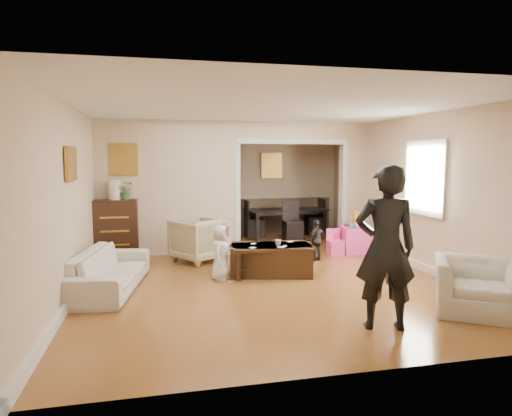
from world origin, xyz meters
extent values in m
plane|color=#9C6028|center=(0.00, 0.00, 0.00)|extent=(7.00, 7.00, 0.00)
cube|color=#C8AE92|center=(-1.38, 1.80, 1.30)|extent=(2.75, 0.18, 2.60)
cube|color=#C8AE92|center=(2.48, 1.80, 1.30)|extent=(0.55, 0.18, 2.60)
cube|color=#C8AE92|center=(1.10, 1.80, 2.42)|extent=(2.22, 0.18, 0.35)
cube|color=white|center=(2.73, -0.40, 1.55)|extent=(0.03, 0.95, 1.10)
cube|color=brown|center=(-2.20, 1.70, 1.85)|extent=(0.45, 0.03, 0.55)
cube|color=brown|center=(-2.71, -0.60, 1.80)|extent=(0.03, 0.55, 0.40)
cube|color=brown|center=(1.10, 3.44, 1.70)|extent=(0.45, 0.03, 0.55)
imported|color=beige|center=(-2.29, -0.45, 0.28)|extent=(1.07, 2.04, 0.57)
imported|color=#C7B98A|center=(-0.88, 1.09, 0.39)|extent=(1.17, 1.17, 0.78)
imported|color=beige|center=(2.20, -2.41, 0.32)|extent=(1.31, 1.27, 0.65)
cube|color=black|center=(-2.37, 1.59, 0.56)|extent=(0.81, 0.45, 1.11)
cylinder|color=beige|center=(-2.37, 1.59, 1.29)|extent=(0.22, 0.22, 0.36)
imported|color=#38682E|center=(-2.17, 1.59, 1.27)|extent=(0.29, 0.25, 0.33)
cube|color=#372111|center=(0.18, -0.14, 0.24)|extent=(1.40, 0.91, 0.48)
imported|color=silver|center=(0.28, -0.19, 0.53)|extent=(0.12, 0.12, 0.09)
cube|color=#FF43B2|center=(2.21, 1.09, 0.26)|extent=(0.58, 0.58, 0.52)
cube|color=yellow|center=(2.33, 1.19, 0.67)|extent=(0.21, 0.09, 0.30)
cylinder|color=#28CAC6|center=(2.11, 1.04, 0.56)|extent=(0.08, 0.08, 0.08)
cube|color=red|center=(2.09, 1.21, 0.54)|extent=(0.09, 0.08, 0.05)
imported|color=silver|center=(2.26, 0.97, 0.54)|extent=(0.24, 0.24, 0.05)
imported|color=black|center=(1.37, 3.17, 0.33)|extent=(2.03, 1.30, 0.67)
imported|color=black|center=(0.82, -2.61, 0.91)|extent=(0.75, 0.59, 1.81)
imported|color=silver|center=(-0.67, -0.29, 0.43)|extent=(0.41, 0.49, 0.86)
imported|color=pink|center=(-0.52, 0.16, 0.41)|extent=(0.36, 0.43, 0.82)
imported|color=black|center=(1.23, 0.61, 0.38)|extent=(0.48, 0.37, 0.76)
cube|color=white|center=(-0.16, -0.30, 0.49)|extent=(0.13, 0.13, 0.00)
cube|color=white|center=(0.29, -0.35, 0.49)|extent=(0.14, 0.14, 0.00)
cube|color=white|center=(-0.09, 0.01, 0.49)|extent=(0.11, 0.11, 0.00)
cube|color=white|center=(0.37, -0.26, 0.49)|extent=(0.07, 0.08, 0.00)
cube|color=white|center=(0.56, 0.06, 0.49)|extent=(0.13, 0.13, 0.00)
camera|label=1|loc=(-1.56, -6.90, 1.88)|focal=30.87mm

